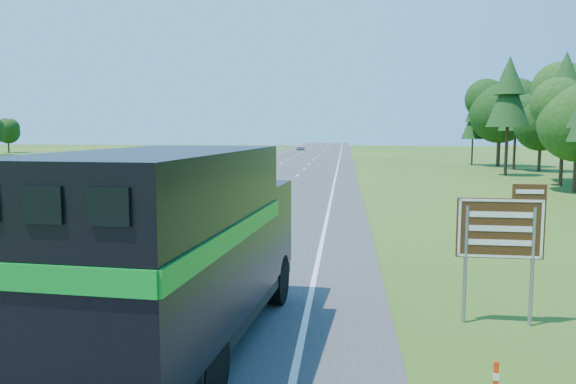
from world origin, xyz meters
The scene contains 6 objects.
road centered at (0.00, 50.00, 0.02)m, with size 15.00×260.00×0.04m, color #38383A.
lane_markings centered at (0.00, 50.00, 0.04)m, with size 11.15×260.00×0.01m.
horse_truck centered at (3.21, 3.94, 2.18)m, with size 3.55×9.24×4.00m.
white_suv centered at (-3.51, 36.61, 0.99)m, with size 3.15×6.83×1.90m, color white.
far_car centered at (-3.19, 113.23, 0.80)m, with size 1.80×4.48×1.53m, color silver.
exit_sign centered at (9.87, 6.57, 2.09)m, with size 1.90×0.16×3.21m.
Camera 1 is at (6.37, -6.20, 4.41)m, focal length 35.00 mm.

